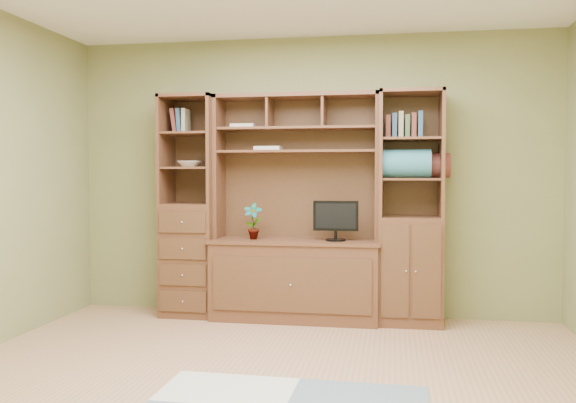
% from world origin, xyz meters
% --- Properties ---
extents(room, '(4.60, 4.10, 2.64)m').
position_xyz_m(room, '(0.00, 0.00, 1.30)').
color(room, tan).
rests_on(room, ground).
extents(center_hutch, '(1.54, 0.53, 2.05)m').
position_xyz_m(center_hutch, '(-0.11, 1.73, 1.02)').
color(center_hutch, '#502D1C').
rests_on(center_hutch, ground).
extents(left_tower, '(0.50, 0.45, 2.05)m').
position_xyz_m(left_tower, '(-1.11, 1.77, 1.02)').
color(left_tower, '#502D1C').
rests_on(left_tower, ground).
extents(right_tower, '(0.55, 0.45, 2.05)m').
position_xyz_m(right_tower, '(0.92, 1.77, 1.02)').
color(right_tower, '#502D1C').
rests_on(right_tower, ground).
extents(monitor, '(0.41, 0.19, 0.49)m').
position_xyz_m(monitor, '(0.26, 1.70, 0.97)').
color(monitor, black).
rests_on(monitor, center_hutch).
extents(orchid, '(0.17, 0.12, 0.33)m').
position_xyz_m(orchid, '(-0.49, 1.70, 0.90)').
color(orchid, '#955532').
rests_on(orchid, center_hutch).
extents(magazines, '(0.24, 0.17, 0.04)m').
position_xyz_m(magazines, '(-0.38, 1.82, 1.56)').
color(magazines, '#B8AA9C').
rests_on(magazines, center_hutch).
extents(bowl, '(0.23, 0.23, 0.06)m').
position_xyz_m(bowl, '(-1.11, 1.77, 1.42)').
color(bowl, beige).
rests_on(bowl, left_tower).
extents(blanket_teal, '(0.43, 0.25, 0.25)m').
position_xyz_m(blanket_teal, '(0.87, 1.73, 1.41)').
color(blanket_teal, '#2F6C7C').
rests_on(blanket_teal, right_tower).
extents(blanket_red, '(0.39, 0.22, 0.22)m').
position_xyz_m(blanket_red, '(1.06, 1.85, 1.40)').
color(blanket_red, brown).
rests_on(blanket_red, right_tower).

